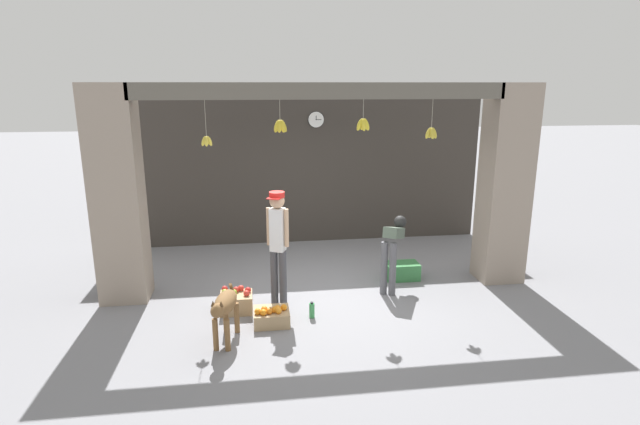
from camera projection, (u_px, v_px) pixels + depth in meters
ground_plane at (324, 295)px, 7.89m from camera, size 60.00×60.00×0.00m
shop_back_wall at (304, 165)px, 10.23m from camera, size 7.38×0.12×3.26m
shop_pillar_left at (118, 196)px, 7.38m from camera, size 0.70×0.60×3.26m
shop_pillar_right at (505, 185)px, 8.17m from camera, size 0.70×0.60×3.26m
storefront_awning at (323, 93)px, 7.23m from camera, size 5.48×0.27×0.90m
dog at (225, 307)px, 6.32m from camera, size 0.38×0.90×0.72m
shopkeeper at (278, 239)px, 7.30m from camera, size 0.32×0.31×1.74m
worker_stooping at (393, 245)px, 7.95m from camera, size 0.56×0.79×1.12m
fruit_crate_oranges at (272, 316)px, 6.91m from camera, size 0.49×0.43×0.28m
fruit_crate_apples at (236, 302)px, 7.29m from camera, size 0.47×0.40×0.35m
produce_box_green at (402, 271)px, 8.51m from camera, size 0.56×0.36×0.28m
water_bottle at (312, 310)px, 7.10m from camera, size 0.08×0.08×0.24m
wall_clock at (316, 120)px, 9.96m from camera, size 0.33×0.03×0.33m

